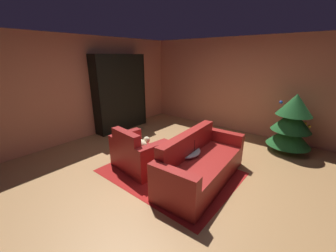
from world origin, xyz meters
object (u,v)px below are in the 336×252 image
(coffee_table, at_px, (183,153))
(bottle_on_table, at_px, (193,145))
(decorated_tree, at_px, (292,123))
(bookshelf_unit, at_px, (124,93))
(book_stack_on_table, at_px, (184,149))
(armchair_red, at_px, (138,154))
(couch_red, at_px, (200,165))

(coffee_table, distance_m, bottle_on_table, 0.24)
(decorated_tree, bearing_deg, coffee_table, -119.74)
(bookshelf_unit, relative_size, coffee_table, 3.38)
(book_stack_on_table, height_order, decorated_tree, decorated_tree)
(armchair_red, relative_size, bottle_on_table, 3.81)
(coffee_table, relative_size, book_stack_on_table, 2.77)
(bookshelf_unit, height_order, armchair_red, bookshelf_unit)
(armchair_red, xyz_separation_m, bottle_on_table, (0.92, 0.49, 0.29))
(bottle_on_table, bearing_deg, decorated_tree, 62.29)
(armchair_red, bearing_deg, couch_red, 20.27)
(book_stack_on_table, bearing_deg, armchair_red, -153.07)
(armchair_red, bearing_deg, coffee_table, 27.78)
(book_stack_on_table, distance_m, bottle_on_table, 0.17)
(bookshelf_unit, relative_size, decorated_tree, 1.61)
(coffee_table, distance_m, book_stack_on_table, 0.09)
(couch_red, bearing_deg, coffee_table, -177.80)
(bookshelf_unit, distance_m, couch_red, 3.46)
(book_stack_on_table, height_order, bottle_on_table, bottle_on_table)
(bookshelf_unit, distance_m, armchair_red, 2.63)
(bottle_on_table, relative_size, decorated_tree, 0.22)
(armchair_red, distance_m, bottle_on_table, 1.09)
(bookshelf_unit, xyz_separation_m, book_stack_on_table, (2.88, -1.00, -0.56))
(armchair_red, relative_size, book_stack_on_table, 4.80)
(couch_red, height_order, coffee_table, couch_red)
(coffee_table, distance_m, decorated_tree, 2.65)
(couch_red, bearing_deg, decorated_tree, 67.55)
(decorated_tree, bearing_deg, couch_red, -112.45)
(couch_red, relative_size, coffee_table, 3.22)
(armchair_red, relative_size, coffee_table, 1.73)
(armchair_red, xyz_separation_m, decorated_tree, (2.08, 2.70, 0.39))
(coffee_table, bearing_deg, bottle_on_table, 29.59)
(bookshelf_unit, bearing_deg, armchair_red, -34.01)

